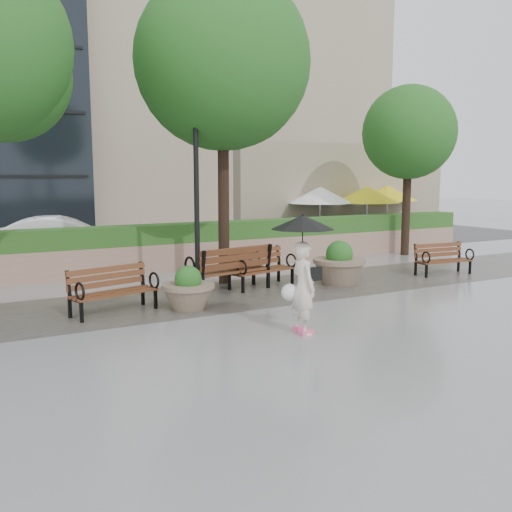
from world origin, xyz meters
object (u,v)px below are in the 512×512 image
pedestrian (303,262)px  lamppost (197,213)px  bench_1 (114,300)px  bench_4 (443,266)px  bench_2 (230,278)px  planter_left (188,292)px  bench_3 (261,276)px  planter_right (339,267)px  car_right (62,239)px

pedestrian → lamppost: bearing=7.2°
bench_1 → bench_4: 9.21m
bench_2 → planter_left: (-1.55, -1.18, 0.03)m
bench_3 → bench_2: bearing=173.3°
bench_2 → bench_4: bench_2 is taller
planter_left → pedestrian: bearing=-67.8°
planter_left → pedestrian: size_ratio=0.53×
planter_right → pedestrian: 4.79m
bench_1 → planter_left: bench_1 is taller
planter_left → car_right: (-0.98, 8.27, 0.36)m
planter_right → planter_left: bearing=-170.9°
bench_4 → bench_3: bearing=175.9°
bench_3 → car_right: bearing=102.7°
bench_2 → bench_3: size_ratio=1.15×
bench_2 → lamppost: size_ratio=0.50×
bench_1 → planter_right: planter_right is taller
bench_3 → bench_4: bearing=-23.4°
bench_3 → planter_right: planter_right is taller
bench_3 → pedestrian: pedestrian is taller
bench_3 → car_right: (-3.45, 6.98, 0.44)m
planter_right → bench_1: bearing=-176.8°
bench_1 → bench_2: size_ratio=0.86×
bench_4 → planter_right: (-3.35, 0.32, 0.18)m
lamppost → car_right: (-1.83, 6.79, -1.17)m
bench_2 → planter_left: bench_2 is taller
bench_2 → planter_right: (2.86, -0.48, 0.11)m
lamppost → car_right: bearing=105.1°
bench_1 → bench_3: bench_3 is taller
bench_1 → bench_4: (9.21, 0.00, -0.02)m
bench_2 → planter_right: size_ratio=1.61×
bench_4 → lamppost: bearing=176.6°
bench_3 → planter_left: size_ratio=1.72×
planter_left → planter_right: 4.46m
car_right → pedestrian: pedestrian is taller
bench_4 → car_right: 11.79m
car_right → bench_4: bearing=-117.1°
bench_1 → bench_4: size_ratio=1.10×
bench_3 → bench_1: bearing=179.5°
planter_left → pedestrian: pedestrian is taller
planter_left → car_right: bearing=96.8°
planter_left → planter_right: bearing=9.1°
lamppost → car_right: lamppost is taller
lamppost → planter_right: bearing=-12.3°
bench_1 → car_right: 7.93m
planter_left → lamppost: (0.85, 1.48, 1.53)m
bench_2 → car_right: car_right is taller
car_right → lamppost: bearing=-149.9°
bench_4 → lamppost: lamppost is taller
planter_left → bench_4: bearing=2.8°
bench_1 → planter_left: bearing=-28.9°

